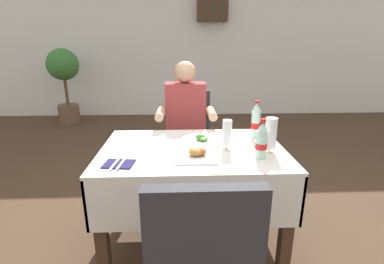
# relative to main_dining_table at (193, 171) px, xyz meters

# --- Properties ---
(ground_plane) EXTENTS (11.00, 11.00, 0.00)m
(ground_plane) POSITION_rel_main_dining_table_xyz_m (0.10, -0.10, -0.57)
(ground_plane) COLOR #473323
(back_wall) EXTENTS (11.00, 0.12, 3.09)m
(back_wall) POSITION_rel_main_dining_table_xyz_m (0.10, 3.96, 0.98)
(back_wall) COLOR white
(back_wall) RESTS_ON ground
(main_dining_table) EXTENTS (1.22, 0.83, 0.74)m
(main_dining_table) POSITION_rel_main_dining_table_xyz_m (0.00, 0.00, 0.00)
(main_dining_table) COLOR white
(main_dining_table) RESTS_ON ground
(chair_far_diner_seat) EXTENTS (0.44, 0.50, 0.97)m
(chair_far_diner_seat) POSITION_rel_main_dining_table_xyz_m (-0.00, 0.81, -0.01)
(chair_far_diner_seat) COLOR #2D2D33
(chair_far_diner_seat) RESTS_ON ground
(chair_near_camera_side) EXTENTS (0.44, 0.50, 0.97)m
(chair_near_camera_side) POSITION_rel_main_dining_table_xyz_m (-0.00, -0.81, -0.01)
(chair_near_camera_side) COLOR #2D2D33
(chair_near_camera_side) RESTS_ON ground
(seated_diner_far) EXTENTS (0.50, 0.46, 1.26)m
(seated_diner_far) POSITION_rel_main_dining_table_xyz_m (-0.03, 0.70, 0.14)
(seated_diner_far) COLOR #282D42
(seated_diner_far) RESTS_ON ground
(plate_near_camera) EXTENTS (0.25, 0.25, 0.06)m
(plate_near_camera) POSITION_rel_main_dining_table_xyz_m (0.01, -0.16, 0.19)
(plate_near_camera) COLOR white
(plate_near_camera) RESTS_ON main_dining_table
(plate_far_diner) EXTENTS (0.26, 0.26, 0.05)m
(plate_far_diner) POSITION_rel_main_dining_table_xyz_m (0.06, 0.13, 0.18)
(plate_far_diner) COLOR white
(plate_far_diner) RESTS_ON main_dining_table
(beer_glass_left) EXTENTS (0.07, 0.07, 0.20)m
(beer_glass_left) POSITION_rel_main_dining_table_xyz_m (0.22, -0.04, 0.27)
(beer_glass_left) COLOR white
(beer_glass_left) RESTS_ON main_dining_table
(beer_glass_middle) EXTENTS (0.08, 0.08, 0.23)m
(beer_glass_middle) POSITION_rel_main_dining_table_xyz_m (0.49, -0.11, 0.29)
(beer_glass_middle) COLOR white
(beer_glass_middle) RESTS_ON main_dining_table
(cola_bottle_primary) EXTENTS (0.07, 0.07, 0.28)m
(cola_bottle_primary) POSITION_rel_main_dining_table_xyz_m (0.47, 0.20, 0.29)
(cola_bottle_primary) COLOR silver
(cola_bottle_primary) RESTS_ON main_dining_table
(cola_bottle_secondary) EXTENTS (0.07, 0.07, 0.25)m
(cola_bottle_secondary) POSITION_rel_main_dining_table_xyz_m (0.41, -0.19, 0.28)
(cola_bottle_secondary) COLOR silver
(cola_bottle_secondary) RESTS_ON main_dining_table
(napkin_cutlery_set) EXTENTS (0.18, 0.19, 0.01)m
(napkin_cutlery_set) POSITION_rel_main_dining_table_xyz_m (-0.44, -0.25, 0.17)
(napkin_cutlery_set) COLOR #231E4C
(napkin_cutlery_set) RESTS_ON main_dining_table
(potted_plant_corner) EXTENTS (0.54, 0.54, 1.32)m
(potted_plant_corner) POSITION_rel_main_dining_table_xyz_m (-2.12, 3.34, 0.29)
(potted_plant_corner) COLOR brown
(potted_plant_corner) RESTS_ON ground
(wall_bottle_rack) EXTENTS (0.56, 0.21, 0.42)m
(wall_bottle_rack) POSITION_rel_main_dining_table_xyz_m (0.52, 3.80, 1.42)
(wall_bottle_rack) COLOR #472D1E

